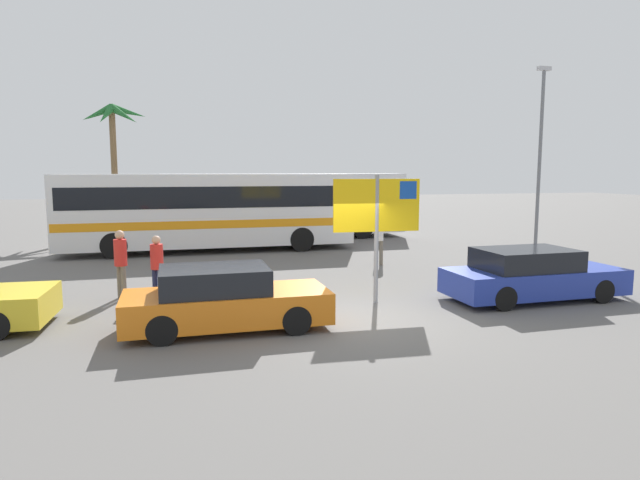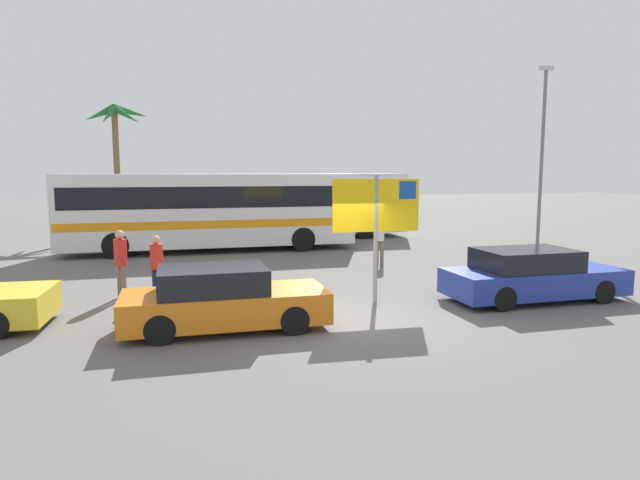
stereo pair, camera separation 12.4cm
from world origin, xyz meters
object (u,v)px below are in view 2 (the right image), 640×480
(bus_front_coach, at_px, (211,208))
(car_blue, at_px, (532,276))
(bus_rear_coach, at_px, (287,202))
(pedestrian_near_sign, at_px, (380,235))
(pedestrian_by_bus, at_px, (157,262))
(car_orange, at_px, (222,299))
(ferry_sign, at_px, (378,210))
(pedestrian_crossing_lot, at_px, (121,258))

(bus_front_coach, relative_size, car_blue, 2.57)
(bus_rear_coach, distance_m, pedestrian_near_sign, 8.57)
(pedestrian_by_bus, bearing_deg, car_orange, -115.76)
(ferry_sign, distance_m, pedestrian_crossing_lot, 6.72)
(ferry_sign, relative_size, car_blue, 0.70)
(bus_front_coach, xyz_separation_m, pedestrian_by_bus, (-1.89, -8.45, -0.80))
(car_blue, relative_size, pedestrian_crossing_lot, 2.57)
(bus_rear_coach, bearing_deg, car_orange, -106.36)
(pedestrian_crossing_lot, bearing_deg, ferry_sign, 122.64)
(pedestrian_near_sign, bearing_deg, bus_front_coach, 77.58)
(pedestrian_crossing_lot, bearing_deg, bus_rear_coach, -158.66)
(pedestrian_near_sign, bearing_deg, pedestrian_crossing_lot, 139.84)
(ferry_sign, bearing_deg, pedestrian_crossing_lot, 164.41)
(bus_front_coach, relative_size, ferry_sign, 3.67)
(ferry_sign, distance_m, car_orange, 4.49)
(ferry_sign, height_order, pedestrian_by_bus, ferry_sign)
(bus_rear_coach, bearing_deg, pedestrian_crossing_lot, -120.33)
(bus_rear_coach, relative_size, pedestrian_crossing_lot, 6.59)
(bus_front_coach, relative_size, car_orange, 2.79)
(car_blue, relative_size, pedestrian_near_sign, 2.56)
(pedestrian_near_sign, bearing_deg, bus_rear_coach, 40.73)
(bus_front_coach, xyz_separation_m, car_orange, (-0.50, -11.52, -1.15))
(bus_front_coach, height_order, pedestrian_near_sign, bus_front_coach)
(bus_rear_coach, distance_m, pedestrian_by_bus, 13.20)
(ferry_sign, bearing_deg, pedestrian_by_bus, 165.52)
(ferry_sign, distance_m, pedestrian_by_bus, 5.76)
(bus_front_coach, bearing_deg, car_blue, -55.99)
(bus_front_coach, xyz_separation_m, bus_rear_coach, (3.88, 3.39, 0.00))
(car_orange, relative_size, car_blue, 0.92)
(car_orange, bearing_deg, pedestrian_by_bus, 114.60)
(bus_rear_coach, bearing_deg, bus_front_coach, -138.86)
(bus_front_coach, distance_m, pedestrian_crossing_lot, 8.52)
(pedestrian_by_bus, bearing_deg, ferry_sign, -68.07)
(pedestrian_crossing_lot, height_order, pedestrian_near_sign, pedestrian_near_sign)
(car_orange, xyz_separation_m, pedestrian_near_sign, (6.00, 6.53, 0.42))
(pedestrian_near_sign, bearing_deg, ferry_sign, -171.91)
(bus_front_coach, xyz_separation_m, pedestrian_near_sign, (5.51, -4.99, -0.72))
(bus_front_coach, distance_m, pedestrian_by_bus, 8.69)
(car_blue, height_order, pedestrian_crossing_lot, pedestrian_crossing_lot)
(pedestrian_by_bus, bearing_deg, car_blue, -65.11)
(pedestrian_by_bus, xyz_separation_m, pedestrian_crossing_lot, (-0.90, 0.43, 0.08))
(bus_rear_coach, relative_size, car_orange, 2.79)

